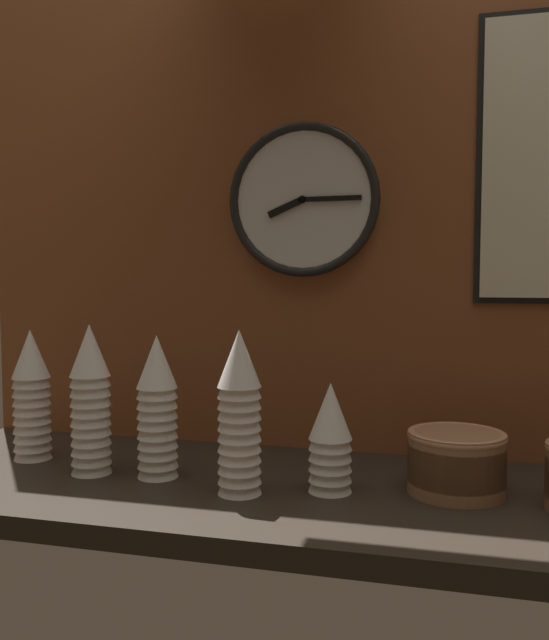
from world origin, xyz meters
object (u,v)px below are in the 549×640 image
cup_stack_left (90,399)px  cup_stack_far_left (32,394)px  cup_stack_center (239,412)px  wall_clock (303,200)px  cup_stack_center_right (330,437)px  cup_stack_center_left (157,406)px  bowl_stack_right (456,460)px

cup_stack_left → cup_stack_far_left: bearing=160.6°
cup_stack_center → cup_stack_left: same height
wall_clock → cup_stack_center: bearing=-98.1°
cup_stack_center_right → wall_clock: (-0.11, 0.26, 0.45)m
cup_stack_center → cup_stack_far_left: (-0.49, 0.10, -0.01)m
cup_stack_left → cup_stack_center_left: bearing=4.6°
cup_stack_left → wall_clock: 0.60m
cup_stack_center → bowl_stack_right: size_ratio=1.68×
cup_stack_center_left → wall_clock: wall_clock is taller
wall_clock → cup_stack_far_left: bearing=-158.3°
cup_stack_center_right → wall_clock: wall_clock is taller
cup_stack_center → cup_stack_far_left: 0.50m
cup_stack_center → cup_stack_left: bearing=172.1°
cup_stack_center → cup_stack_left: size_ratio=1.00×
cup_stack_far_left → cup_stack_left: 0.18m
cup_stack_center → wall_clock: bearing=81.9°
cup_stack_center_left → bowl_stack_right: bearing=4.6°
bowl_stack_right → cup_stack_center_left: bearing=-175.4°
cup_stack_center_right → cup_stack_far_left: bearing=175.3°
cup_stack_center_left → wall_clock: size_ratio=0.82×
bowl_stack_right → wall_clock: 0.62m
cup_stack_center_left → cup_stack_far_left: same height
cup_stack_center → wall_clock: 0.51m
cup_stack_center → cup_stack_center_left: cup_stack_center is taller
bowl_stack_right → wall_clock: (-0.32, 0.22, 0.48)m
cup_stack_center_right → cup_stack_far_left: (-0.64, 0.05, 0.04)m
cup_stack_center_right → cup_stack_left: cup_stack_left is taller
cup_stack_center_left → cup_stack_far_left: 0.31m
cup_stack_center → cup_stack_center_right: (0.15, 0.05, -0.05)m
cup_stack_center_left → bowl_stack_right: (0.55, 0.04, -0.08)m
cup_stack_center → cup_stack_left: 0.32m
cup_stack_center_right → bowl_stack_right: cup_stack_center_right is taller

